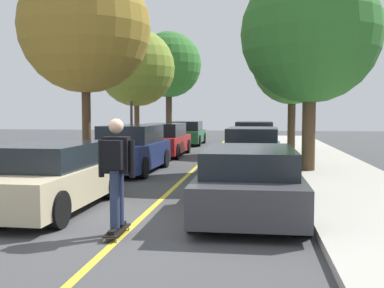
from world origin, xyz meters
name	(u,v)px	position (x,y,z in m)	size (l,w,h in m)	color
ground	(127,231)	(0.00, 0.00, 0.00)	(80.00, 80.00, 0.00)	#424244
center_line	(172,190)	(0.00, 4.00, 0.00)	(0.12, 39.20, 0.01)	gold
parked_car_left_nearest	(51,177)	(-1.96, 1.40, 0.65)	(1.87, 4.14, 1.31)	#BCAD89
parked_car_left_near	(130,150)	(-1.95, 7.20, 0.72)	(1.98, 4.22, 1.50)	navy
parked_car_left_far	(164,140)	(-1.96, 12.64, 0.70)	(1.90, 4.30, 1.43)	maroon
parked_car_left_farthest	(187,133)	(-1.96, 19.50, 0.66)	(1.92, 4.02, 1.37)	#1E5B33
parked_car_right_nearest	(249,181)	(1.96, 1.43, 0.64)	(1.99, 4.05, 1.27)	#38383D
parked_car_right_near	(253,149)	(1.96, 8.16, 0.70)	(2.03, 4.10, 1.41)	#196066
parked_car_right_far	(254,138)	(1.96, 14.37, 0.71)	(2.00, 4.45, 1.48)	#BCAD89
street_tree_left_nearest	(85,27)	(-3.67, 7.89, 4.77)	(4.41, 4.41, 6.84)	#4C3823
street_tree_left_near	(136,68)	(-3.67, 14.59, 4.03)	(3.70, 3.70, 5.75)	brown
street_tree_left_far	(169,65)	(-3.67, 22.88, 4.99)	(4.29, 4.29, 7.02)	#3D2D1E
street_tree_right_nearest	(310,34)	(3.67, 7.33, 4.30)	(4.22, 4.22, 6.28)	#4C3823
street_tree_right_near	(292,65)	(3.67, 14.46, 4.06)	(3.61, 3.61, 5.74)	#3D2D1E
fire_hydrant	(43,167)	(-3.46, 4.17, 0.49)	(0.20, 0.20, 0.70)	#B2140F
streetlamp	(131,79)	(-3.71, 13.75, 3.47)	(0.36, 0.24, 5.84)	#38383D
skateboard	(117,231)	(-0.07, -0.34, 0.09)	(0.23, 0.84, 0.10)	black
skateboarder	(116,167)	(-0.07, -0.38, 1.10)	(0.58, 0.70, 1.74)	black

